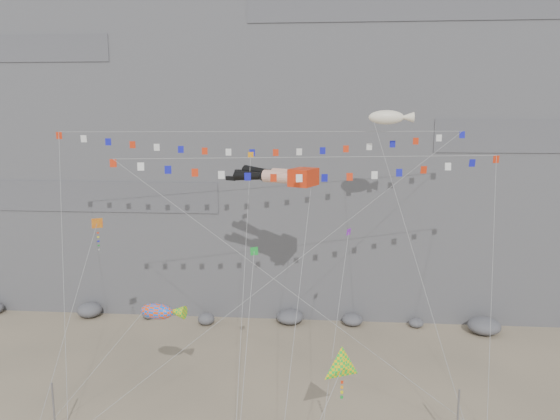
% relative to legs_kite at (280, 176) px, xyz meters
% --- Properties ---
extents(cliff, '(80.00, 28.00, 50.00)m').
position_rel_legs_kite_xyz_m(cliff, '(0.22, 24.06, 9.60)').
color(cliff, slate).
rests_on(cliff, ground).
extents(talus_boulders, '(60.00, 3.00, 1.20)m').
position_rel_legs_kite_xyz_m(talus_boulders, '(0.22, 9.06, -14.80)').
color(talus_boulders, '#5E5E63').
rests_on(talus_boulders, ground).
extents(anchor_pole_left, '(0.12, 0.12, 4.08)m').
position_rel_legs_kite_xyz_m(anchor_pole_left, '(-12.85, -11.60, -13.36)').
color(anchor_pole_left, gray).
rests_on(anchor_pole_left, ground).
extents(anchor_pole_right, '(0.12, 0.12, 3.86)m').
position_rel_legs_kite_xyz_m(anchor_pole_right, '(11.58, -9.99, -13.47)').
color(anchor_pole_right, gray).
rests_on(anchor_pole_right, ground).
extents(legs_kite, '(7.33, 17.59, 20.90)m').
position_rel_legs_kite_xyz_m(legs_kite, '(0.00, 0.00, 0.00)').
color(legs_kite, red).
rests_on(legs_kite, ground).
extents(flag_banner_upper, '(31.92, 16.06, 25.58)m').
position_rel_legs_kite_xyz_m(flag_banner_upper, '(-1.53, 2.77, 3.18)').
color(flag_banner_upper, red).
rests_on(flag_banner_upper, ground).
extents(flag_banner_lower, '(26.69, 8.94, 21.32)m').
position_rel_legs_kite_xyz_m(flag_banner_lower, '(2.49, -2.55, 1.61)').
color(flag_banner_lower, red).
rests_on(flag_banner_lower, ground).
extents(harlequin_kite, '(2.66, 7.87, 14.33)m').
position_rel_legs_kite_xyz_m(harlequin_kite, '(-12.64, -4.29, -3.07)').
color(harlequin_kite, red).
rests_on(harlequin_kite, ground).
extents(fish_windsock, '(8.61, 4.57, 10.41)m').
position_rel_legs_kite_xyz_m(fish_windsock, '(-7.62, -7.20, -8.29)').
color(fish_windsock, '#FF490D').
rests_on(fish_windsock, ground).
extents(delta_kite, '(4.55, 5.96, 8.41)m').
position_rel_legs_kite_xyz_m(delta_kite, '(4.54, -11.67, -9.57)').
color(delta_kite, yellow).
rests_on(delta_kite, ground).
extents(blimp_windsock, '(6.51, 13.39, 23.84)m').
position_rel_legs_kite_xyz_m(blimp_windsock, '(8.00, 1.75, 4.30)').
color(blimp_windsock, '#FBEFCE').
rests_on(blimp_windsock, ground).
extents(small_kite_a, '(1.42, 15.18, 22.28)m').
position_rel_legs_kite_xyz_m(small_kite_a, '(-2.38, 1.04, 0.92)').
color(small_kite_a, orange).
rests_on(small_kite_a, ground).
extents(small_kite_b, '(2.71, 13.37, 17.31)m').
position_rel_legs_kite_xyz_m(small_kite_b, '(5.13, -2.08, -4.10)').
color(small_kite_b, purple).
rests_on(small_kite_b, ground).
extents(small_kite_c, '(1.11, 8.38, 13.75)m').
position_rel_legs_kite_xyz_m(small_kite_c, '(-1.04, -7.43, -4.16)').
color(small_kite_c, '#17962D').
rests_on(small_kite_c, ground).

